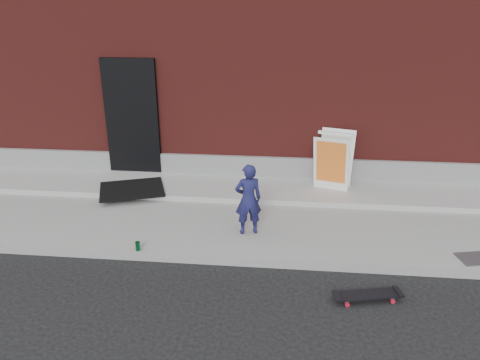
# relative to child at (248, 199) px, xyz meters

# --- Properties ---
(ground) EXTENTS (80.00, 80.00, 0.00)m
(ground) POSITION_rel_child_xyz_m (0.13, -0.76, -0.72)
(ground) COLOR black
(ground) RESTS_ON ground
(sidewalk) EXTENTS (20.00, 3.00, 0.15)m
(sidewalk) POSITION_rel_child_xyz_m (0.13, 0.74, -0.64)
(sidewalk) COLOR gray
(sidewalk) RESTS_ON ground
(apron) EXTENTS (20.00, 1.20, 0.10)m
(apron) POSITION_rel_child_xyz_m (0.13, 1.64, -0.52)
(apron) COLOR #979892
(apron) RESTS_ON sidewalk
(building) EXTENTS (20.00, 8.10, 5.00)m
(building) POSITION_rel_child_xyz_m (0.13, 6.24, 1.78)
(building) COLOR #5C1C19
(building) RESTS_ON ground
(child) EXTENTS (0.47, 0.38, 1.14)m
(child) POSITION_rel_child_xyz_m (0.00, 0.00, 0.00)
(child) COLOR #1A1A49
(child) RESTS_ON sidewalk
(skateboard) EXTENTS (0.89, 0.40, 0.10)m
(skateboard) POSITION_rel_child_xyz_m (1.65, -1.39, -0.64)
(skateboard) COLOR red
(skateboard) RESTS_ON ground
(pizza_sign) EXTENTS (0.82, 0.90, 1.06)m
(pizza_sign) POSITION_rel_child_xyz_m (1.43, 1.76, 0.06)
(pizza_sign) COLOR white
(pizza_sign) RESTS_ON apron
(soda_can) EXTENTS (0.09, 0.09, 0.14)m
(soda_can) POSITION_rel_child_xyz_m (-1.55, -0.71, -0.50)
(soda_can) COLOR #1A8340
(soda_can) RESTS_ON sidewalk
(doormat) EXTENTS (1.39, 1.26, 0.03)m
(doormat) POSITION_rel_child_xyz_m (-2.27, 1.24, -0.45)
(doormat) COLOR black
(doormat) RESTS_ON apron
(utility_plate) EXTENTS (0.62, 0.47, 0.02)m
(utility_plate) POSITION_rel_child_xyz_m (3.31, -0.46, -0.56)
(utility_plate) COLOR #5A5A5F
(utility_plate) RESTS_ON sidewalk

